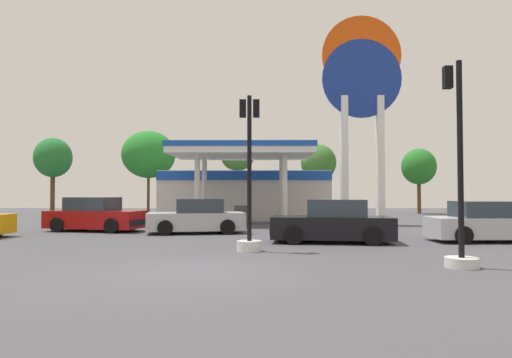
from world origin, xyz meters
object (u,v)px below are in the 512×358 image
station_pole_sign (362,91)px  tree_2 (238,158)px  traffic_signal_2 (460,207)px  tree_0 (53,158)px  traffic_signal_1 (249,201)px  tree_4 (419,167)px  car_1 (197,218)px  car_4 (486,223)px  car_3 (95,216)px  tree_1 (149,155)px  tree_3 (319,163)px  car_0 (332,223)px

station_pole_sign → tree_2: size_ratio=1.98×
traffic_signal_2 → tree_0: (-22.64, 26.87, 3.33)m
traffic_signal_2 → traffic_signal_1: bearing=149.6°
station_pole_sign → tree_4: bearing=59.5°
car_1 → car_4: bearing=-16.8°
car_4 → car_3: bearing=164.6°
traffic_signal_1 → tree_0: bearing=126.1°
car_1 → car_3: bearing=167.7°
car_4 → tree_4: 24.01m
traffic_signal_2 → tree_0: bearing=130.1°
tree_1 → station_pole_sign: bearing=-40.0°
traffic_signal_1 → tree_2: (-1.66, 25.33, 3.35)m
tree_3 → tree_4: bearing=1.6°
car_0 → car_1: car_0 is taller
car_0 → car_3: 11.81m
station_pole_sign → car_1: (-8.92, -5.68, -7.18)m
tree_2 → tree_4: tree_2 is taller
station_pole_sign → tree_2: 15.79m
car_3 → traffic_signal_2: (13.01, -10.60, 0.75)m
car_4 → tree_3: tree_3 is taller
tree_1 → tree_0: bearing=-168.3°
tree_3 → tree_4: (8.98, 0.26, -0.34)m
station_pole_sign → car_4: (2.64, -9.16, -7.20)m
tree_2 → tree_0: bearing=-174.2°
traffic_signal_1 → tree_4: tree_4 is taller
car_3 → traffic_signal_2: 16.79m
car_0 → tree_4: tree_4 is taller
tree_2 → tree_3: bearing=3.0°
tree_3 → traffic_signal_2: bearing=-90.4°
car_4 → tree_2: tree_2 is taller
traffic_signal_2 → tree_4: size_ratio=0.89×
tree_0 → tree_3: (22.85, 1.97, -0.29)m
traffic_signal_1 → tree_2: size_ratio=0.80×
station_pole_sign → car_0: bearing=-109.0°
tree_0 → tree_2: 15.73m
car_3 → tree_4: (22.21, 18.50, 3.45)m
car_1 → tree_4: 26.25m
car_1 → tree_2: 19.46m
car_0 → car_1: size_ratio=1.00×
car_0 → car_4: (5.92, 0.33, -0.03)m
station_pole_sign → car_1: 12.78m
car_1 → tree_0: (-14.73, 17.39, 4.11)m
car_1 → car_4: car_1 is taller
traffic_signal_2 → car_4: bearing=58.7°
tree_1 → tree_3: 15.11m
station_pole_sign → tree_3: size_ratio=2.00×
tree_0 → tree_1: tree_1 is taller
car_0 → traffic_signal_1: bearing=-140.2°
car_3 → car_0: bearing=-24.6°
car_0 → traffic_signal_1: 4.07m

